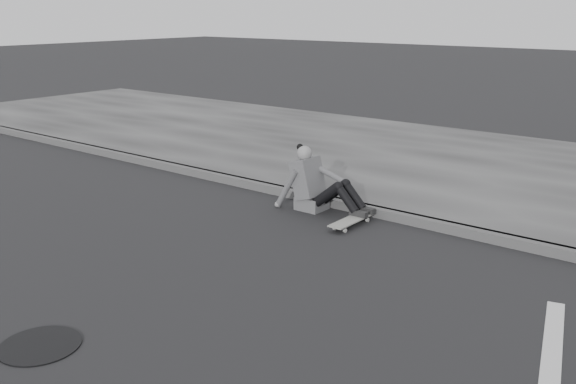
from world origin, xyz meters
name	(u,v)px	position (x,y,z in m)	size (l,w,h in m)	color
ground	(168,253)	(0.00, 0.00, 0.00)	(80.00, 80.00, 0.00)	black
curb	(306,196)	(0.00, 2.58, 0.06)	(24.00, 0.16, 0.12)	#454545
sidewalk	(408,158)	(0.00, 5.60, 0.06)	(24.00, 6.00, 0.12)	#3C3C3C
manhole	(40,345)	(0.75, -2.03, 0.01)	(0.65, 0.65, 0.01)	black
skateboard	(351,220)	(1.11, 2.04, 0.07)	(0.20, 0.78, 0.09)	#9D9D98
seated_woman	(316,184)	(0.37, 2.29, 0.36)	(1.38, 0.46, 0.88)	#4F5052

